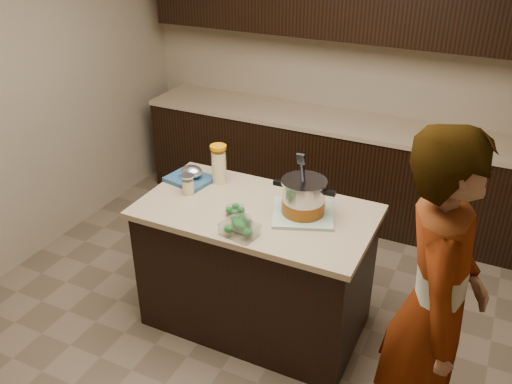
% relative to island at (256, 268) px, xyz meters
% --- Properties ---
extents(ground_plane, '(4.00, 4.00, 0.00)m').
position_rel_island_xyz_m(ground_plane, '(0.00, 0.00, -0.45)').
color(ground_plane, brown).
rests_on(ground_plane, ground).
extents(room_shell, '(4.04, 4.04, 2.72)m').
position_rel_island_xyz_m(room_shell, '(0.00, 0.00, 1.26)').
color(room_shell, tan).
rests_on(room_shell, ground).
extents(back_cabinets, '(3.60, 0.63, 2.33)m').
position_rel_island_xyz_m(back_cabinets, '(0.00, 1.74, 0.49)').
color(back_cabinets, black).
rests_on(back_cabinets, ground).
extents(island, '(1.46, 0.81, 0.90)m').
position_rel_island_xyz_m(island, '(0.00, 0.00, 0.00)').
color(island, black).
rests_on(island, ground).
extents(dish_towel, '(0.47, 0.47, 0.02)m').
position_rel_island_xyz_m(dish_towel, '(0.29, 0.06, 0.46)').
color(dish_towel, '#5B875A').
rests_on(dish_towel, island).
extents(stock_pot, '(0.39, 0.29, 0.39)m').
position_rel_island_xyz_m(stock_pot, '(0.29, 0.06, 0.56)').
color(stock_pot, '#B7B7BC').
rests_on(stock_pot, dish_towel).
extents(lemonade_pitcher, '(0.14, 0.14, 0.26)m').
position_rel_island_xyz_m(lemonade_pitcher, '(-0.38, 0.22, 0.57)').
color(lemonade_pitcher, beige).
rests_on(lemonade_pitcher, island).
extents(mason_jar, '(0.10, 0.10, 0.14)m').
position_rel_island_xyz_m(mason_jar, '(-0.48, -0.01, 0.51)').
color(mason_jar, beige).
rests_on(mason_jar, island).
extents(broccoli_tub_left, '(0.13, 0.13, 0.06)m').
position_rel_island_xyz_m(broccoli_tub_left, '(-0.08, -0.12, 0.47)').
color(broccoli_tub_left, silver).
rests_on(broccoli_tub_left, island).
extents(broccoli_tub_right, '(0.13, 0.13, 0.06)m').
position_rel_island_xyz_m(broccoli_tub_right, '(0.01, -0.22, 0.47)').
color(broccoli_tub_right, silver).
rests_on(broccoli_tub_right, island).
extents(broccoli_tub_rect, '(0.23, 0.18, 0.07)m').
position_rel_island_xyz_m(broccoli_tub_rect, '(0.04, -0.31, 0.48)').
color(broccoli_tub_rect, silver).
rests_on(broccoli_tub_rect, island).
extents(blue_tray, '(0.33, 0.28, 0.11)m').
position_rel_island_xyz_m(blue_tray, '(-0.56, 0.14, 0.49)').
color(blue_tray, navy).
rests_on(blue_tray, island).
extents(person, '(0.53, 0.72, 1.83)m').
position_rel_island_xyz_m(person, '(1.15, -0.49, 0.46)').
color(person, gray).
rests_on(person, ground).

